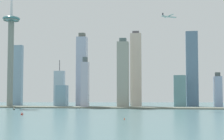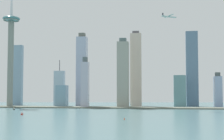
{
  "view_description": "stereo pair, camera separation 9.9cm",
  "coord_description": "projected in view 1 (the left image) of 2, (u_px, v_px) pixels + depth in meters",
  "views": [
    {
      "loc": [
        106.23,
        -139.74,
        38.68
      ],
      "look_at": [
        8.87,
        553.74,
        81.02
      ],
      "focal_mm": 52.25,
      "sensor_mm": 36.0,
      "label": 1
    },
    {
      "loc": [
        106.33,
        -139.73,
        38.68
      ],
      "look_at": [
        8.87,
        553.74,
        81.02
      ],
      "focal_mm": 52.25,
      "sensor_mm": 36.0,
      "label": 2
    }
  ],
  "objects": [
    {
      "name": "skyscraper_2",
      "position": [
        85.0,
        84.0,
        698.98
      ],
      "size": [
        15.49,
        17.08,
        108.87
      ],
      "color": "#ABADC2",
      "rests_on": "ground"
    },
    {
      "name": "boat_2",
      "position": [
        14.0,
        109.0,
        623.79
      ],
      "size": [
        7.29,
        9.71,
        3.77
      ],
      "rotation": [
        0.0,
        0.0,
        5.22
      ],
      "color": "black",
      "rests_on": "ground"
    },
    {
      "name": "skyscraper_0",
      "position": [
        136.0,
        71.0,
        786.02
      ],
      "size": [
        22.61,
        12.89,
        168.58
      ],
      "color": "#C2A2A5",
      "rests_on": "ground"
    },
    {
      "name": "boat_3",
      "position": [
        22.0,
        114.0,
        501.56
      ],
      "size": [
        3.75,
        8.15,
        7.92
      ],
      "rotation": [
        0.0,
        0.0,
        1.78
      ],
      "color": "#B52A1E",
      "rests_on": "ground"
    },
    {
      "name": "observation_tower",
      "position": [
        11.0,
        43.0,
        725.59
      ],
      "size": [
        38.16,
        38.16,
        301.48
      ],
      "color": "gray",
      "rests_on": "ground"
    },
    {
      "name": "skyscraper_4",
      "position": [
        180.0,
        91.0,
        741.89
      ],
      "size": [
        26.95,
        19.1,
        71.61
      ],
      "color": "slate",
      "rests_on": "ground"
    },
    {
      "name": "skyscraper_11",
      "position": [
        192.0,
        69.0,
        762.7
      ],
      "size": [
        27.64,
        12.61,
        175.98
      ],
      "color": "slate",
      "rests_on": "ground"
    },
    {
      "name": "skyscraper_9",
      "position": [
        82.0,
        71.0,
        743.49
      ],
      "size": [
        22.88,
        21.54,
        168.53
      ],
      "color": "#A3AFCA",
      "rests_on": "ground"
    },
    {
      "name": "waterfront_pier",
      "position": [
        107.0,
        107.0,
        686.88
      ],
      "size": [
        823.87,
        45.72,
        2.33
      ],
      "primitive_type": "cube",
      "color": "#5F6557",
      "rests_on": "ground"
    },
    {
      "name": "skyscraper_5",
      "position": [
        218.0,
        91.0,
        723.17
      ],
      "size": [
        16.25,
        22.66,
        77.01
      ],
      "color": "#90A7CB",
      "rests_on": "ground"
    },
    {
      "name": "skyscraper_3",
      "position": [
        62.0,
        96.0,
        721.66
      ],
      "size": [
        23.44,
        22.36,
        48.29
      ],
      "color": "#6C93AA",
      "rests_on": "ground"
    },
    {
      "name": "channel_buoy_0",
      "position": [
        124.0,
        119.0,
        420.28
      ],
      "size": [
        1.78,
        1.78,
        2.42
      ],
      "primitive_type": "cone",
      "color": "#E54C19",
      "rests_on": "ground"
    },
    {
      "name": "skyscraper_6",
      "position": [
        59.0,
        88.0,
        765.82
      ],
      "size": [
        24.45,
        12.24,
        108.68
      ],
      "color": "#9DB5C6",
      "rests_on": "ground"
    },
    {
      "name": "skyscraper_7",
      "position": [
        17.0,
        75.0,
        815.25
      ],
      "size": [
        26.38,
        12.6,
        150.21
      ],
      "color": "#7999B1",
      "rests_on": "ground"
    },
    {
      "name": "skyscraper_12",
      "position": [
        123.0,
        74.0,
        701.31
      ],
      "size": [
        24.19,
        22.57,
        149.99
      ],
      "color": "#96988C",
      "rests_on": "ground"
    },
    {
      "name": "airplane",
      "position": [
        169.0,
        17.0,
        656.71
      ],
      "size": [
        31.7,
        31.74,
        8.07
      ],
      "rotation": [
        0.0,
        0.0,
        0.48
      ],
      "color": "#ACC7C4"
    },
    {
      "name": "skyscraper_1",
      "position": [
        136.0,
        69.0,
        738.19
      ],
      "size": [
        24.85,
        12.77,
        172.33
      ],
      "color": "beige",
      "rests_on": "ground"
    }
  ]
}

